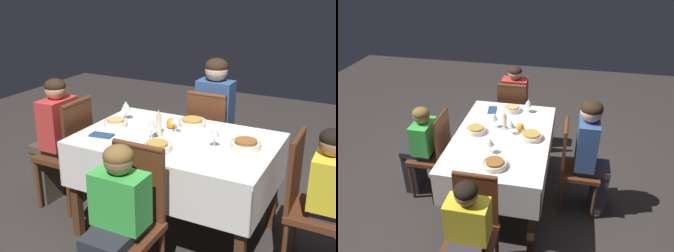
% 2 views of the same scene
% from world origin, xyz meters
% --- Properties ---
extents(ground_plane, '(8.00, 8.00, 0.00)m').
position_xyz_m(ground_plane, '(0.00, 0.00, 0.00)').
color(ground_plane, '#332D2B').
extents(dining_table, '(1.36, 0.90, 0.75)m').
position_xyz_m(dining_table, '(0.00, 0.00, 0.65)').
color(dining_table, white).
rests_on(dining_table, ground_plane).
extents(chair_south, '(0.36, 0.37, 0.93)m').
position_xyz_m(chair_south, '(0.02, -0.68, 0.51)').
color(chair_south, '#562D19').
rests_on(chair_south, ground_plane).
extents(chair_east, '(0.37, 0.36, 0.93)m').
position_xyz_m(chair_east, '(0.92, 0.07, 0.51)').
color(chair_east, '#562D19').
rests_on(chair_east, ground_plane).
extents(chair_west, '(0.37, 0.36, 0.93)m').
position_xyz_m(chair_west, '(-0.92, 0.03, 0.51)').
color(chair_west, '#562D19').
rests_on(chair_west, ground_plane).
extents(chair_north, '(0.36, 0.37, 0.93)m').
position_xyz_m(chair_north, '(-0.04, 0.68, 0.51)').
color(chair_north, '#562D19').
rests_on(chair_north, ground_plane).
extents(person_adult_denim, '(0.30, 0.34, 1.17)m').
position_xyz_m(person_adult_denim, '(0.02, -0.83, 0.67)').
color(person_adult_denim, '#383342').
rests_on(person_adult_denim, ground_plane).
extents(person_child_red, '(0.33, 0.30, 1.07)m').
position_xyz_m(person_child_red, '(1.07, 0.07, 0.59)').
color(person_child_red, '#4C4233').
rests_on(person_child_red, ground_plane).
extents(person_child_yellow, '(0.33, 0.30, 0.99)m').
position_xyz_m(person_child_yellow, '(-1.07, 0.03, 0.55)').
color(person_child_yellow, '#383342').
rests_on(person_child_yellow, ground_plane).
extents(person_child_green, '(0.30, 0.33, 0.99)m').
position_xyz_m(person_child_green, '(-0.04, 0.84, 0.54)').
color(person_child_green, '#282833').
rests_on(person_child_green, ground_plane).
extents(bowl_south, '(0.21, 0.21, 0.06)m').
position_xyz_m(bowl_south, '(0.01, -0.27, 0.78)').
color(bowl_south, silver).
rests_on(bowl_south, dining_table).
extents(wine_glass_south, '(0.07, 0.07, 0.14)m').
position_xyz_m(wine_glass_south, '(0.04, -0.07, 0.85)').
color(wine_glass_south, white).
rests_on(wine_glass_south, dining_table).
extents(bowl_east, '(0.18, 0.18, 0.06)m').
position_xyz_m(bowl_east, '(0.51, 0.00, 0.78)').
color(bowl_east, silver).
rests_on(bowl_east, dining_table).
extents(wine_glass_east, '(0.08, 0.08, 0.15)m').
position_xyz_m(wine_glass_east, '(0.52, -0.17, 0.86)').
color(wine_glass_east, white).
rests_on(wine_glass_east, dining_table).
extents(bowl_west, '(0.20, 0.20, 0.06)m').
position_xyz_m(bowl_west, '(-0.48, -0.04, 0.78)').
color(bowl_west, silver).
rests_on(bowl_west, dining_table).
extents(wine_glass_west, '(0.07, 0.07, 0.14)m').
position_xyz_m(wine_glass_west, '(-0.29, 0.04, 0.86)').
color(wine_glass_west, white).
rests_on(wine_glass_west, dining_table).
extents(bowl_north, '(0.19, 0.19, 0.06)m').
position_xyz_m(bowl_north, '(0.01, 0.26, 0.78)').
color(bowl_north, silver).
rests_on(bowl_north, dining_table).
extents(wine_glass_north, '(0.07, 0.07, 0.16)m').
position_xyz_m(wine_glass_north, '(0.14, 0.11, 0.87)').
color(wine_glass_north, white).
rests_on(wine_glass_north, dining_table).
extents(candle_centerpiece, '(0.07, 0.07, 0.18)m').
position_xyz_m(candle_centerpiece, '(0.14, 0.01, 0.82)').
color(candle_centerpiece, beige).
rests_on(candle_centerpiece, dining_table).
extents(orange_fruit, '(0.08, 0.08, 0.08)m').
position_xyz_m(orange_fruit, '(0.12, -0.15, 0.79)').
color(orange_fruit, orange).
rests_on(orange_fruit, dining_table).
extents(napkin_red_folded, '(0.17, 0.11, 0.01)m').
position_xyz_m(napkin_red_folded, '(0.48, 0.22, 0.76)').
color(napkin_red_folded, navy).
rests_on(napkin_red_folded, dining_table).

